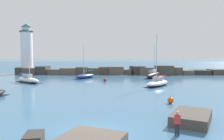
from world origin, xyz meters
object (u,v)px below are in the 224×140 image
(sailboat_moored_2, at_px, (153,75))
(sailboat_moored_1, at_px, (158,83))
(sailboat_moored_3, at_px, (28,79))
(sailboat_moored_4, at_px, (85,76))
(lighthouse, at_px, (27,52))
(mooring_buoy_orange_near, at_px, (105,80))
(person_on_rocks, at_px, (177,122))
(mooring_buoy_far_side, at_px, (171,100))

(sailboat_moored_2, bearing_deg, sailboat_moored_1, -95.72)
(sailboat_moored_3, height_order, sailboat_moored_4, sailboat_moored_3)
(sailboat_moored_2, bearing_deg, lighthouse, 163.13)
(sailboat_moored_1, height_order, sailboat_moored_4, sailboat_moored_1)
(mooring_buoy_orange_near, xyz_separation_m, person_on_rocks, (6.67, -29.34, 0.58))
(sailboat_moored_4, distance_m, person_on_rocks, 37.09)
(sailboat_moored_1, xyz_separation_m, sailboat_moored_4, (-14.38, 11.93, -0.05))
(sailboat_moored_4, height_order, person_on_rocks, sailboat_moored_4)
(mooring_buoy_far_side, xyz_separation_m, person_on_rocks, (-1.84, -9.75, 0.58))
(sailboat_moored_1, distance_m, person_on_rocks, 23.47)
(sailboat_moored_1, relative_size, sailboat_moored_2, 1.09)
(sailboat_moored_3, relative_size, person_on_rocks, 6.28)
(mooring_buoy_orange_near, distance_m, person_on_rocks, 30.10)
(sailboat_moored_2, bearing_deg, mooring_buoy_orange_near, -145.12)
(lighthouse, bearing_deg, sailboat_moored_4, -33.01)
(lighthouse, bearing_deg, person_on_rocks, -57.48)
(mooring_buoy_orange_near, bearing_deg, mooring_buoy_far_side, -66.51)
(lighthouse, distance_m, person_on_rocks, 56.35)
(person_on_rocks, bearing_deg, mooring_buoy_orange_near, 102.81)
(sailboat_moored_1, xyz_separation_m, person_on_rocks, (-2.80, -23.30, 0.33))
(sailboat_moored_3, height_order, mooring_buoy_far_side, sailboat_moored_3)
(sailboat_moored_4, bearing_deg, sailboat_moored_3, -141.20)
(lighthouse, height_order, sailboat_moored_2, lighthouse)
(mooring_buoy_orange_near, bearing_deg, sailboat_moored_3, -172.09)
(mooring_buoy_far_side, relative_size, person_on_rocks, 0.53)
(sailboat_moored_1, bearing_deg, mooring_buoy_far_side, -94.01)
(sailboat_moored_3, xyz_separation_m, person_on_rocks, (21.46, -27.29, 0.31))
(sailboat_moored_4, relative_size, person_on_rocks, 4.61)
(lighthouse, xyz_separation_m, mooring_buoy_far_side, (32.01, -37.56, -5.80))
(sailboat_moored_4, xyz_separation_m, mooring_buoy_orange_near, (4.91, -5.89, -0.20))
(lighthouse, relative_size, sailboat_moored_1, 1.60)
(mooring_buoy_orange_near, bearing_deg, sailboat_moored_1, -32.53)
(sailboat_moored_3, height_order, person_on_rocks, sailboat_moored_3)
(sailboat_moored_3, distance_m, mooring_buoy_far_side, 29.17)
(sailboat_moored_2, height_order, person_on_rocks, sailboat_moored_2)
(mooring_buoy_far_side, bearing_deg, person_on_rocks, -100.71)
(sailboat_moored_4, distance_m, mooring_buoy_far_side, 28.81)
(sailboat_moored_2, bearing_deg, sailboat_moored_4, -173.97)
(sailboat_moored_1, bearing_deg, sailboat_moored_3, 170.66)
(sailboat_moored_1, relative_size, sailboat_moored_3, 0.85)
(sailboat_moored_4, bearing_deg, person_on_rocks, -71.81)
(sailboat_moored_3, bearing_deg, lighthouse, 113.51)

